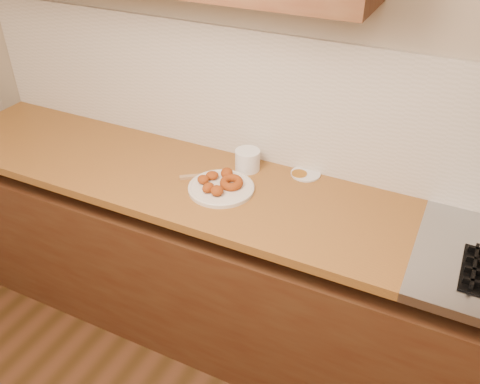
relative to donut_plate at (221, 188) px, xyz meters
name	(u,v)px	position (x,y,z in m)	size (l,w,h in m)	color
wall_back	(325,76)	(0.32, 0.33, 0.44)	(4.00, 0.02, 2.70)	tan
base_cabinet	(285,295)	(0.32, 0.02, -0.52)	(3.60, 0.60, 0.77)	#492E18
butcher_block	(159,173)	(-0.33, 0.02, -0.03)	(2.30, 0.62, 0.04)	#956422
backsplash	(321,111)	(0.32, 0.32, 0.29)	(3.60, 0.02, 0.60)	beige
donut_plate	(221,188)	(0.00, 0.00, 0.00)	(0.29, 0.29, 0.02)	beige
ring_donut	(231,182)	(0.04, 0.02, 0.03)	(0.10, 0.10, 0.03)	#93370A
fried_dough_chunks	(215,181)	(-0.03, 0.00, 0.03)	(0.17, 0.21, 0.05)	#93370A
plastic_tub	(247,160)	(0.03, 0.21, 0.04)	(0.11, 0.11, 0.09)	silver
tub_lid	(306,174)	(0.29, 0.28, 0.00)	(0.13, 0.13, 0.01)	silver
brass_jar_lid	(299,174)	(0.26, 0.26, 0.00)	(0.07, 0.07, 0.01)	#AE7227
wooden_utensil	(200,176)	(-0.13, 0.05, 0.00)	(0.18, 0.02, 0.01)	#9B774E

